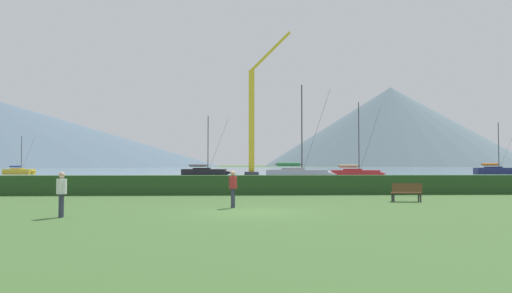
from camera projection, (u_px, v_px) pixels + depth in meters
The scene contains 13 objects.
ground_plane at pixel (250, 212), 19.31m from camera, with size 1000.00×1000.00×0.00m, color #3D602D.
harbor_water at pixel (237, 170), 156.09m from camera, with size 320.00×246.00×0.00m, color slate.
hedge_line at pixel (245, 185), 30.31m from camera, with size 80.00×1.20×1.22m, color #284C23.
sailboat_slip_0 at pixel (496, 170), 92.11m from camera, with size 8.90×3.48×9.97m.
sailboat_slip_1 at pixel (19, 171), 91.53m from camera, with size 6.90×3.37×7.28m.
sailboat_slip_3 at pixel (356, 173), 67.61m from camera, with size 7.83×3.04×10.71m.
sailboat_slip_4 at pixel (205, 172), 76.00m from camera, with size 8.23×3.24×9.63m.
sailboat_slip_5 at pixel (298, 173), 60.87m from camera, with size 9.10×3.56×12.10m.
park_bench_near_path at pixel (407, 191), 24.51m from camera, with size 1.56×0.58×0.95m.
person_seated_viewer at pixel (61, 191), 17.33m from camera, with size 0.36×0.57×1.65m.
person_standing_walker at pixel (233, 186), 21.08m from camera, with size 0.36×0.55×1.65m.
dock_crane at pixel (253, 128), 68.13m from camera, with size 6.67×2.00×21.10m.
distant_hill_west_ridge at pixel (391, 127), 395.74m from camera, with size 211.08×211.08×65.80m, color slate.
Camera 1 is at (-0.59, -19.38, 1.95)m, focal length 33.42 mm.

